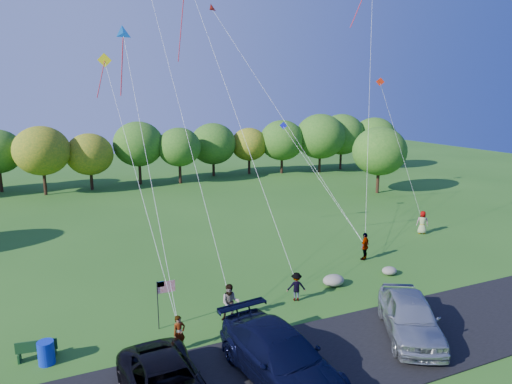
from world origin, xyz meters
The scene contains 15 objects.
ground centered at (0.00, 0.00, 0.00)m, with size 140.00×140.00×0.00m, color #245317.
asphalt_lane centered at (0.00, -4.00, 0.03)m, with size 44.00×6.00×0.06m, color black.
treeline centered at (1.14, 35.62, 4.62)m, with size 76.98×27.98×8.29m.
minivan_navy centered at (-1.76, -4.49, 1.03)m, with size 2.71×6.66×1.93m, color black.
minivan_silver centered at (5.15, -3.96, 1.02)m, with size 2.27×5.64×1.92m, color #9FA4AA.
flyer_a centered at (-4.81, -0.80, 0.81)m, with size 0.59×0.39×1.62m, color #4C4C59.
flyer_b centered at (-1.82, 0.84, 0.94)m, with size 0.91×0.71×1.88m, color #4C4C59.
flyer_c centered at (2.23, 1.49, 0.79)m, with size 1.02×0.59×1.58m, color #4C4C59.
flyer_d centered at (9.46, 5.09, 0.94)m, with size 1.10×0.46×1.89m, color #4C4C59.
flyer_e centered at (17.32, 8.05, 0.93)m, with size 0.90×0.59×1.85m, color #4C4C59.
park_bench centered at (-10.47, 0.95, 0.48)m, with size 1.63×0.52×0.90m.
trash_barrel centered at (-10.10, 0.44, 0.50)m, with size 0.66×0.66×1.00m, color #0B25AC.
flag_assembly centered at (-4.98, 1.44, 1.79)m, with size 0.89×0.57×2.39m.
boulder_near centered at (5.15, 2.29, 0.33)m, with size 1.31×1.03×0.65m, color gray.
boulder_far centered at (9.25, 2.30, 0.25)m, with size 0.96×0.80×0.50m, color slate.
Camera 1 is at (-9.07, -18.60, 10.93)m, focal length 32.00 mm.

